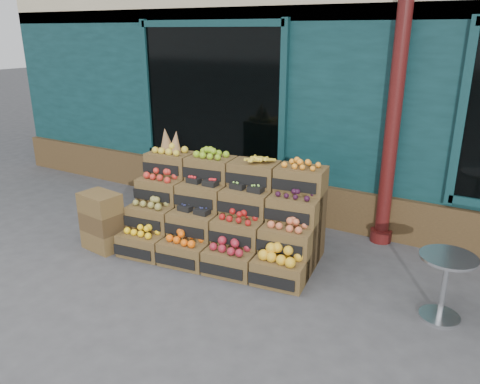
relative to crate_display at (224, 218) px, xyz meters
The scene contains 6 objects.
ground 0.96m from the crate_display, 58.06° to the right, with size 60.00×60.00×0.00m, color #414143.
shop_facade 4.83m from the crate_display, 84.21° to the left, with size 12.00×6.24×4.80m.
crate_display is the anchor object (origin of this frame).
spare_crates 1.57m from the crate_display, 152.86° to the right, with size 0.54×0.40×0.75m.
bistro_table 2.62m from the crate_display, ahead, with size 0.54×0.54×0.67m.
shopkeeper 2.28m from the crate_display, 114.47° to the left, with size 0.68×0.45×1.87m, color #154C29.
Camera 1 is at (2.50, -3.85, 2.69)m, focal length 35.00 mm.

